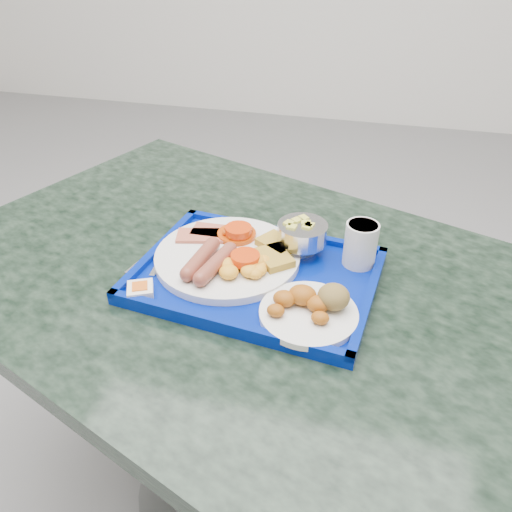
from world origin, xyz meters
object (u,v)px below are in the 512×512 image
at_px(table, 239,342).
at_px(main_plate, 231,255).
at_px(fruit_bowl, 302,234).
at_px(juice_cup, 361,243).
at_px(bread_plate, 312,307).
at_px(tray, 256,276).

bearing_deg(table, main_plate, 169.59).
distance_m(fruit_bowl, juice_cup, 0.11).
distance_m(bread_plate, juice_cup, 0.18).
height_order(tray, fruit_bowl, fruit_bowl).
height_order(bread_plate, juice_cup, juice_cup).
relative_size(tray, juice_cup, 5.44).
distance_m(table, tray, 0.21).
xyz_separation_m(fruit_bowl, juice_cup, (0.11, -0.01, 0.00)).
relative_size(main_plate, bread_plate, 1.70).
relative_size(table, tray, 3.04).
bearing_deg(tray, table, 150.30).
distance_m(table, juice_cup, 0.34).
distance_m(tray, bread_plate, 0.15).
bearing_deg(fruit_bowl, juice_cup, -4.67).
height_order(table, tray, tray).
bearing_deg(bread_plate, juice_cup, 69.55).
relative_size(table, fruit_bowl, 14.75).
bearing_deg(table, fruit_bowl, 30.36).
height_order(tray, main_plate, main_plate).
height_order(table, main_plate, main_plate).
relative_size(table, main_plate, 5.10).
bearing_deg(tray, fruit_bowl, 53.18).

